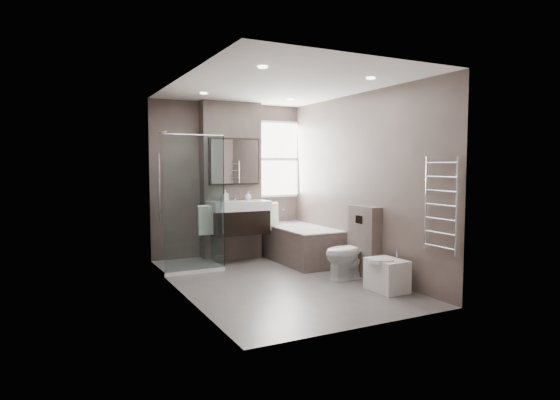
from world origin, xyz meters
TOP-DOWN VIEW (x-y plane):
  - room at (0.00, 0.00)m, footprint 2.70×3.90m
  - vanity_pier at (0.00, 1.77)m, footprint 1.00×0.25m
  - vanity at (0.00, 1.43)m, footprint 0.95×0.47m
  - mirror_cabinet at (0.00, 1.61)m, footprint 0.86×0.08m
  - towel_left at (-0.56, 1.40)m, footprint 0.24×0.06m
  - towel_right at (0.56, 1.40)m, footprint 0.24×0.06m
  - shower_enclosure at (-0.75, 1.35)m, footprint 0.90×0.90m
  - bathtub at (0.92, 1.10)m, footprint 0.75×1.60m
  - window at (0.90, 1.88)m, footprint 0.98×0.06m
  - toilet at (0.97, -0.22)m, footprint 0.73×0.44m
  - cistern_box at (1.21, -0.25)m, footprint 0.19×0.55m
  - bidet at (1.01, -0.96)m, footprint 0.43×0.50m
  - towel_radiator at (1.25, -1.60)m, footprint 0.03×0.49m
  - soap_bottle_a at (-0.20, 1.49)m, footprint 0.08×0.08m
  - soap_bottle_b at (0.21, 1.54)m, footprint 0.11×0.11m

SIDE VIEW (x-z plane):
  - bidet at x=1.01m, z-range -0.05..0.47m
  - bathtub at x=0.92m, z-range 0.03..0.60m
  - toilet at x=0.97m, z-range 0.00..0.73m
  - shower_enclosure at x=-0.75m, z-range -0.51..1.49m
  - cistern_box at x=1.21m, z-range 0.00..1.00m
  - towel_left at x=-0.56m, z-range 0.50..0.94m
  - towel_right at x=0.56m, z-range 0.50..0.94m
  - vanity at x=0.00m, z-range 0.41..1.07m
  - soap_bottle_b at x=0.21m, z-range 1.00..1.14m
  - soap_bottle_a at x=-0.20m, z-range 1.00..1.18m
  - towel_radiator at x=1.25m, z-range 0.57..1.67m
  - room at x=0.00m, z-range -0.05..2.65m
  - vanity_pier at x=0.00m, z-range 0.00..2.60m
  - mirror_cabinet at x=0.00m, z-range 1.25..2.01m
  - window at x=0.90m, z-range 1.01..2.34m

